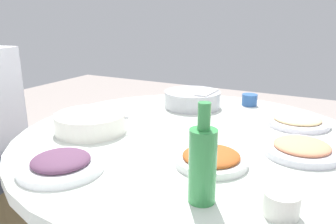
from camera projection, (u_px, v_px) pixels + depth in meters
name	position (u px, v px, depth m)	size (l,w,h in m)	color
round_dining_table	(191.00, 164.00, 1.25)	(1.27, 1.27, 0.73)	#99999E
rice_bowl	(192.00, 99.00, 1.57)	(0.26, 0.26, 0.08)	#B2B5BA
soup_bowl	(91.00, 123.00, 1.24)	(0.26, 0.28, 0.07)	white
dish_shrimp	(302.00, 149.00, 1.04)	(0.24, 0.24, 0.04)	silver
dish_noodles	(297.00, 121.00, 1.32)	(0.25, 0.25, 0.04)	silver
dish_stirfry	(211.00, 158.00, 0.97)	(0.21, 0.21, 0.04)	silver
dish_eggplant	(61.00, 164.00, 0.94)	(0.24, 0.24, 0.05)	white
green_bottle	(203.00, 163.00, 0.76)	(0.06, 0.06, 0.24)	#368D48
tea_cup_near	(249.00, 100.00, 1.60)	(0.07, 0.07, 0.05)	#2A5597
tea_cup_far	(281.00, 204.00, 0.72)	(0.08, 0.08, 0.05)	white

